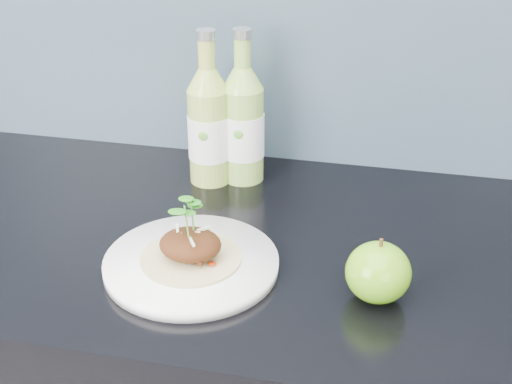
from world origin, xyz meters
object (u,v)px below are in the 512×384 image
green_apple (378,272)px  cider_bottle_left (209,126)px  cider_bottle_right (243,125)px  dinner_plate (191,264)px

green_apple → cider_bottle_left: bearing=137.2°
cider_bottle_left → cider_bottle_right: same height
dinner_plate → cider_bottle_left: cider_bottle_left is taller
cider_bottle_right → cider_bottle_left: bearing=-136.9°
cider_bottle_left → dinner_plate: bearing=-59.2°
dinner_plate → cider_bottle_right: bearing=88.5°
cider_bottle_left → cider_bottle_right: (0.05, 0.02, 0.00)m
cider_bottle_left → cider_bottle_right: size_ratio=1.00×
green_apple → cider_bottle_right: 0.40m
green_apple → cider_bottle_right: size_ratio=0.36×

